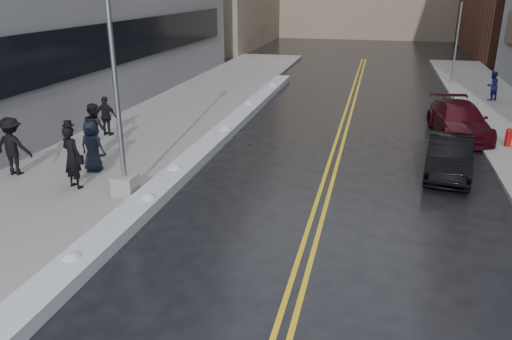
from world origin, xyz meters
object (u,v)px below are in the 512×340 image
Objects in this scene: pedestrian_east at (492,86)px; traffic_signal at (458,31)px; pedestrian_fedora at (72,157)px; pedestrian_c at (92,146)px; pedestrian_b at (95,129)px; car_maroon at (459,120)px; pedestrian_d at (106,116)px; fire_hydrant at (509,136)px; pedestrian_e at (13,146)px; car_black at (449,157)px; lamppost at (119,118)px.

traffic_signal is at bearing -115.46° from pedestrian_east.
pedestrian_c is (-0.22, 1.48, -0.13)m from pedestrian_fedora.
pedestrian_b is 0.40× the size of car_maroon.
pedestrian_c reaches higher than pedestrian_d.
fire_hydrant is 16.15m from pedestrian_fedora.
pedestrian_b reaches higher than pedestrian_e.
fire_hydrant is 0.37× the size of pedestrian_b.
traffic_signal reaches higher than pedestrian_c.
car_black is at bearing -96.86° from traffic_signal.
pedestrian_e is (-0.63, -4.91, 0.14)m from pedestrian_d.
lamppost is 14.81m from fire_hydrant.
fire_hydrant is at bearing -87.95° from traffic_signal.
pedestrian_e is (-2.58, 0.58, -0.02)m from pedestrian_fedora.
pedestrian_b is 12.62m from car_black.
pedestrian_fedora reaches higher than pedestrian_east.
pedestrian_b is (-2.86, 3.25, -1.41)m from lamppost.
pedestrian_fedora is 1.50m from pedestrian_c.
pedestrian_e is at bearing -156.50° from fire_hydrant.
pedestrian_east is (15.28, 15.30, -0.08)m from pedestrian_c.
pedestrian_c reaches higher than car_maroon.
pedestrian_fedora is 1.02× the size of pedestrian_b.
pedestrian_d is at bearing 123.70° from lamppost.
pedestrian_d is at bearing -171.67° from fire_hydrant.
fire_hydrant is 0.37× the size of pedestrian_fedora.
pedestrian_east is at bearing -73.98° from traffic_signal.
car_black is at bearing -107.43° from car_maroon.
pedestrian_e is at bearing -127.29° from traffic_signal.
lamppost is 4.56m from pedestrian_b.
traffic_signal is at bearing -122.55° from pedestrian_c.
fire_hydrant is 0.12× the size of traffic_signal.
pedestrian_e is at bearing -157.97° from car_black.
lamppost is 14.41m from car_maroon.
fire_hydrant is 0.42× the size of pedestrian_c.
pedestrian_d reaches higher than fire_hydrant.
pedestrian_fedora is at bearing 165.42° from pedestrian_e.
pedestrian_c is at bearing -161.10° from pedestrian_e.
pedestrian_e is 0.48× the size of car_black.
lamppost is 1.89× the size of car_black.
car_maroon is at bearing 29.15° from pedestrian_east.
fire_hydrant is at bearing -166.11° from pedestrian_d.
traffic_signal reaches higher than car_black.
lamppost is at bearing 168.47° from pedestrian_e.
pedestrian_b is 1.82m from pedestrian_c.
lamppost is 24.98m from traffic_signal.
pedestrian_e reaches higher than car_black.
pedestrian_b is 1.13× the size of pedestrian_c.
traffic_signal is 3.47× the size of pedestrian_c.
fire_hydrant is at bearing 42.42° from pedestrian_east.
car_black is (13.46, -1.18, -0.31)m from pedestrian_d.
pedestrian_c is at bearing -159.23° from car_black.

